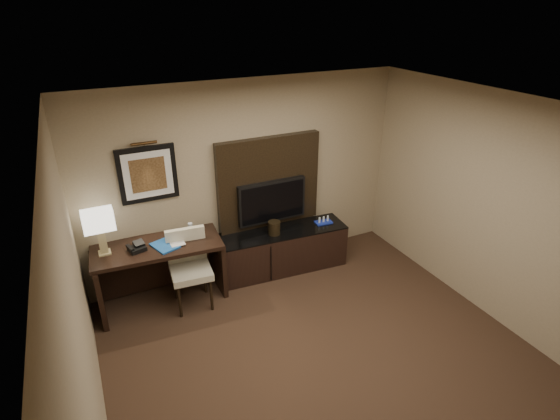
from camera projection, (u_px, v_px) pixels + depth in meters
floor at (341, 381)px, 4.54m from camera, size 4.50×5.00×0.01m
ceiling at (362, 125)px, 3.36m from camera, size 4.50×5.00×0.01m
wall_back at (247, 179)px, 5.97m from camera, size 4.50×0.01×2.70m
wall_left at (83, 350)px, 3.07m from camera, size 0.01×5.00×2.70m
wall_right at (520, 222)px, 4.83m from camera, size 0.01×5.00×2.70m
desk at (161, 273)px, 5.57m from camera, size 1.61×0.79×0.84m
credenza at (283, 250)px, 6.29m from camera, size 1.86×0.65×0.63m
tv_wall_panel at (269, 182)px, 6.08m from camera, size 1.50×0.12×1.30m
tv at (272, 201)px, 6.11m from camera, size 1.00×0.08×0.60m
artwork at (148, 174)px, 5.32m from camera, size 0.70×0.04×0.70m
picture_light at (144, 143)px, 5.11m from camera, size 0.04×0.04×0.30m
desk_chair at (191, 271)px, 5.45m from camera, size 0.54×0.61×1.03m
table_lamp at (100, 231)px, 5.08m from camera, size 0.42×0.31×0.60m
desk_phone at (137, 247)px, 5.25m from camera, size 0.22×0.21×0.09m
blue_folder at (165, 246)px, 5.35m from camera, size 0.34×0.39×0.02m
book at (168, 236)px, 5.34m from camera, size 0.18×0.03×0.24m
water_bottle at (191, 229)px, 5.57m from camera, size 0.06×0.06×0.17m
ice_bucket at (274, 228)px, 6.03m from camera, size 0.21×0.21×0.19m
minibar_tray at (324, 220)px, 6.35m from camera, size 0.26×0.17×0.09m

